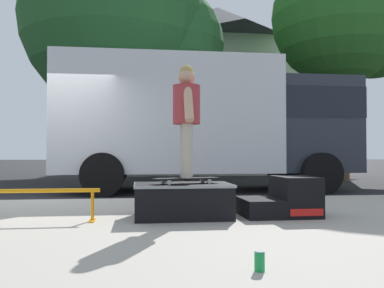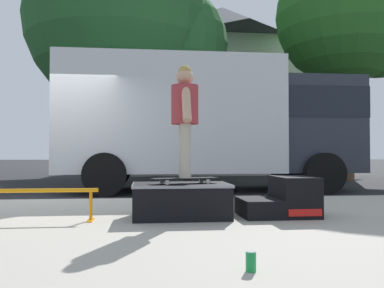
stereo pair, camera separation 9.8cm
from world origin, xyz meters
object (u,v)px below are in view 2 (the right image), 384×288
Objects in this scene: grind_rail at (30,197)px; street_tree_main at (352,21)px; box_truck at (210,119)px; street_tree_neighbour at (130,27)px; skate_box at (181,199)px; skater_kid at (185,111)px; soda_can at (251,262)px; kicker_ramp at (283,200)px; skateboard at (185,179)px.

street_tree_main is at bearing 46.18° from grind_rail.
box_truck is 0.84× the size of street_tree_neighbour.
skate_box is 0.14× the size of street_tree_main.
box_truck is at bearing 77.79° from skater_kid.
skate_box is 8.90× the size of soda_can.
skater_kid is at bearing -102.21° from box_truck.
skater_kid is (-1.19, -0.04, 1.04)m from kicker_ramp.
skateboard is at bearing -127.40° from street_tree_main.
skate_box is at bearing 139.55° from skater_kid.
skateboard is at bearing -83.74° from street_tree_neighbour.
kicker_ramp is 1.58m from skater_kid.
kicker_ramp is 0.67× the size of skater_kid.
street_tree_main reaches higher than box_truck.
street_tree_main is (5.28, 8.42, 5.05)m from kicker_ramp.
kicker_ramp is at bearing 2.08° from grind_rail.
soda_can is (0.20, -2.26, -1.18)m from skater_kid.
kicker_ramp reaches higher than skate_box.
box_truck is (0.88, 7.28, 1.52)m from soda_can.
skate_box is at bearing 179.98° from kicker_ramp.
kicker_ramp is at bearing 66.70° from soda_can.
street_tree_main is at bearing -3.43° from street_tree_neighbour.
grind_rail is 1.12× the size of skater_kid.
kicker_ramp is at bearing -88.82° from box_truck.
skater_kid reaches higher than kicker_ramp.
skate_box is at bearing -83.99° from street_tree_neighbour.
box_truck is 0.89× the size of street_tree_main.
grind_rail is at bearing -177.69° from skater_kid.
skate_box is 0.14× the size of street_tree_neighbour.
skater_kid is at bearing -40.45° from skate_box.
skate_box is 1.23m from kicker_ramp.
grind_rail is 5.96m from box_truck.
street_tree_neighbour is at bearing 85.29° from grind_rail.
skate_box is 1.39× the size of skateboard.
box_truck reaches higher than soda_can.
kicker_ramp is 0.11× the size of street_tree_neighbour.
kicker_ramp is at bearing -122.07° from street_tree_main.
skateboard is at bearing -178.24° from kicker_ramp.
soda_can is at bearing -120.31° from street_tree_main.
grind_rail is at bearing -177.92° from kicker_ramp.
soda_can is at bearing -113.30° from kicker_ramp.
skateboard is at bearing -102.21° from box_truck.
street_tree_main reaches higher than soda_can.
kicker_ramp reaches higher than skateboard.
kicker_ramp is at bearing 1.76° from skateboard.
soda_can is 0.02× the size of street_tree_neighbour.
box_truck is at bearing -61.99° from street_tree_neighbour.
soda_can is 12.23m from street_tree_neighbour.
box_truck reaches higher than grind_rail.
skate_box reaches higher than soda_can.
street_tree_neighbour is (-1.18, 11.16, 4.87)m from soda_can.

